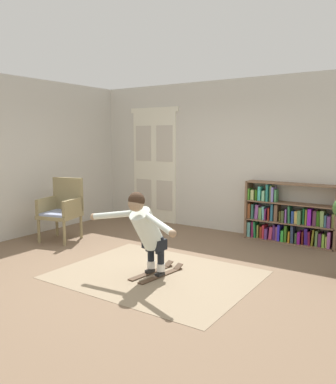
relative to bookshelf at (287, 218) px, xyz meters
name	(u,v)px	position (x,y,z in m)	size (l,w,h in m)	color
ground_plane	(149,267)	(-1.23, -2.39, -0.43)	(7.20, 7.20, 0.00)	brown
back_wall	(229,157)	(-1.23, 0.21, 1.02)	(6.00, 0.10, 2.90)	beige
side_wall_left	(33,157)	(-4.23, -1.99, 1.02)	(0.10, 6.00, 2.90)	beige
double_door	(154,165)	(-2.95, 0.15, 0.80)	(1.22, 0.05, 2.45)	silver
rug	(156,275)	(-0.95, -2.60, -0.42)	(2.54, 1.97, 0.01)	gray
bookshelf	(287,218)	(0.00, 0.00, 0.00)	(1.56, 0.30, 1.04)	brown
wicker_chair	(62,208)	(-3.39, -2.05, 0.15)	(0.73, 0.73, 1.10)	#8C7D54
skis_pair	(157,273)	(-0.95, -2.57, -0.41)	(0.37, 0.84, 0.07)	#4C3726
person_skier	(146,227)	(-0.98, -2.79, 0.25)	(1.48, 0.72, 1.08)	white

